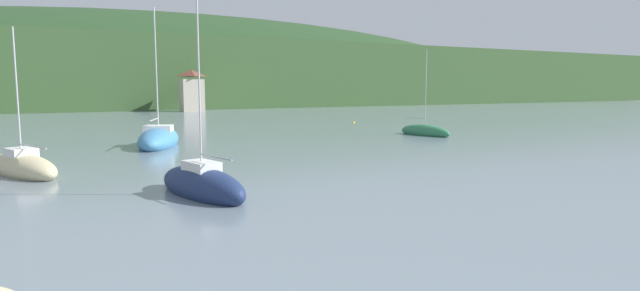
{
  "coord_description": "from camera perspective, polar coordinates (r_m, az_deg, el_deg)",
  "views": [
    {
      "loc": [
        -11.7,
        27.6,
        4.69
      ],
      "look_at": [
        0.0,
        49.63,
        1.8
      ],
      "focal_mm": 28.38,
      "sensor_mm": 36.0,
      "label": 1
    }
  ],
  "objects": [
    {
      "name": "shore_building_westcentral",
      "position": [
        100.63,
        -14.25,
        5.94
      ],
      "size": [
        4.26,
        3.85,
        8.0
      ],
      "color": "#BCB29E",
      "rests_on": "ground_plane"
    },
    {
      "name": "sailboat_mid_7",
      "position": [
        22.66,
        -13.17,
        -4.38
      ],
      "size": [
        3.4,
        6.53,
        9.17
      ],
      "rotation": [
        0.0,
        0.0,
        1.82
      ],
      "color": "navy",
      "rests_on": "ground_plane"
    },
    {
      "name": "sailboat_far_8",
      "position": [
        50.5,
        11.74,
        1.52
      ],
      "size": [
        2.51,
        6.2,
        8.72
      ],
      "rotation": [
        0.0,
        0.0,
        4.86
      ],
      "color": "#2D754C",
      "rests_on": "ground_plane"
    },
    {
      "name": "sailboat_mid_1",
      "position": [
        31.74,
        -30.56,
        -2.08
      ],
      "size": [
        4.71,
        7.53,
        8.29
      ],
      "rotation": [
        0.0,
        0.0,
        1.97
      ],
      "color": "#CCBC8E",
      "rests_on": "ground_plane"
    },
    {
      "name": "mooring_buoy_far",
      "position": [
        66.84,
        3.81,
        2.57
      ],
      "size": [
        0.38,
        0.38,
        0.38
      ],
      "primitive_type": "sphere",
      "color": "yellow",
      "rests_on": "ground_plane"
    },
    {
      "name": "wooded_hillside",
      "position": [
        144.75,
        -18.34,
        6.95
      ],
      "size": [
        352.0,
        66.49,
        40.67
      ],
      "color": "#38562D",
      "rests_on": "ground_plane"
    },
    {
      "name": "sailboat_far_3",
      "position": [
        42.39,
        -17.72,
        0.65
      ],
      "size": [
        5.55,
        8.95,
        11.46
      ],
      "rotation": [
        0.0,
        0.0,
        1.23
      ],
      "color": "teal",
      "rests_on": "ground_plane"
    }
  ]
}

